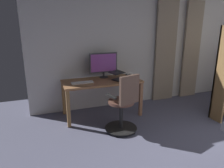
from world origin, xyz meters
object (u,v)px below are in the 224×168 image
object	(u,v)px
computer_monitor	(104,64)
computer_keyboard	(82,83)
desk	(102,85)
office_chair	(124,106)
laptop	(119,77)
mug_coffee	(131,75)
computer_mouse	(127,74)

from	to	relation	value
computer_monitor	computer_keyboard	xyz separation A→B (m)	(0.51, 0.29, -0.28)
desk	office_chair	xyz separation A→B (m)	(-0.13, 0.79, -0.16)
desk	laptop	distance (m)	0.38
computer_keyboard	mug_coffee	xyz separation A→B (m)	(-1.02, -0.08, 0.04)
laptop	mug_coffee	bearing A→B (deg)	169.23
desk	computer_monitor	bearing A→B (deg)	-117.29
mug_coffee	computer_monitor	bearing A→B (deg)	-22.31
office_chair	desk	bearing A→B (deg)	83.25
office_chair	laptop	size ratio (longest dim) A/B	2.34
laptop	computer_mouse	world-z (taller)	laptop
office_chair	laptop	bearing A→B (deg)	57.31
office_chair	mug_coffee	distance (m)	0.99
desk	computer_keyboard	size ratio (longest dim) A/B	3.72
desk	computer_mouse	xyz separation A→B (m)	(-0.64, -0.21, 0.11)
desk	mug_coffee	bearing A→B (deg)	-178.93
office_chair	mug_coffee	bearing A→B (deg)	42.17
laptop	computer_mouse	size ratio (longest dim) A/B	4.38
computer_keyboard	computer_monitor	bearing A→B (deg)	-150.65
office_chair	laptop	xyz separation A→B (m)	(-0.22, -0.73, 0.31)
computer_monitor	mug_coffee	world-z (taller)	computer_monitor
desk	office_chair	distance (m)	0.82
desk	laptop	bearing A→B (deg)	170.47
office_chair	laptop	world-z (taller)	office_chair
desk	computer_keyboard	world-z (taller)	computer_keyboard
laptop	computer_keyboard	bearing A→B (deg)	-24.40
office_chair	mug_coffee	world-z (taller)	office_chair
computer_keyboard	laptop	size ratio (longest dim) A/B	0.93
computer_monitor	laptop	size ratio (longest dim) A/B	1.33
computer_mouse	computer_monitor	bearing A→B (deg)	-1.60
desk	office_chair	world-z (taller)	office_chair
computer_keyboard	computer_mouse	bearing A→B (deg)	-165.18
office_chair	mug_coffee	size ratio (longest dim) A/B	7.63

